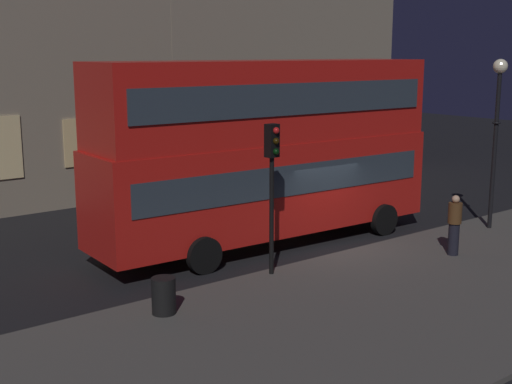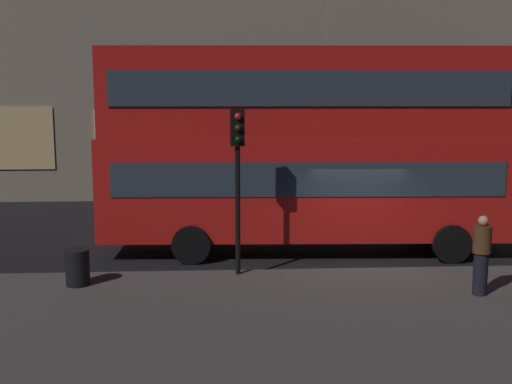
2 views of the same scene
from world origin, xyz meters
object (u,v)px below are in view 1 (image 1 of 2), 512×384
Objects in this scene: traffic_light_near_kerb at (272,167)px; street_lamp at (497,110)px; litter_bin at (164,296)px; double_decker_bus at (267,145)px; pedestrian at (454,225)px.

street_lamp reaches higher than traffic_light_near_kerb.
street_lamp is at bearing -0.24° from litter_bin.
traffic_light_near_kerb is at bearing -124.25° from double_decker_bus.
litter_bin is at bearing -174.65° from traffic_light_near_kerb.
traffic_light_near_kerb is 8.87m from street_lamp.
litter_bin is (-3.69, -0.68, -2.43)m from traffic_light_near_kerb.
pedestrian is at bearing -51.47° from double_decker_bus.
double_decker_bus is 5.94m from pedestrian.
street_lamp is 4.79m from pedestrian.
street_lamp is at bearing -23.64° from double_decker_bus.
double_decker_bus is 2.87× the size of traffic_light_near_kerb.
double_decker_bus is 7.66m from street_lamp.
double_decker_bus reaches higher than litter_bin.
litter_bin is (-12.46, 0.05, -3.48)m from street_lamp.
street_lamp reaches higher than litter_bin.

